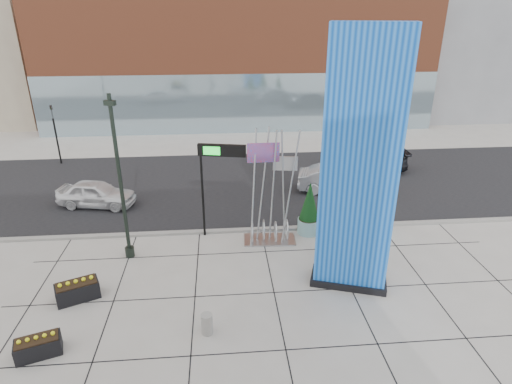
{
  "coord_description": "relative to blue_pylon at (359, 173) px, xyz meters",
  "views": [
    {
      "loc": [
        -0.85,
        -14.37,
        9.97
      ],
      "look_at": [
        0.57,
        2.0,
        2.92
      ],
      "focal_mm": 30.0,
      "sensor_mm": 36.0,
      "label": 1
    }
  ],
  "objects": [
    {
      "name": "overhead_street_sign",
      "position": [
        -4.97,
        4.4,
        -0.76
      ],
      "size": [
        2.13,
        0.62,
        4.54
      ],
      "rotation": [
        0.0,
        0.0,
        -0.2
      ],
      "color": "black",
      "rests_on": "ground"
    },
    {
      "name": "tower_podium",
      "position": [
        -3.0,
        27.6,
        0.85
      ],
      "size": [
        34.0,
        10.0,
        11.0
      ],
      "primitive_type": "cube",
      "color": "#99492C",
      "rests_on": "ground"
    },
    {
      "name": "traffic_signal",
      "position": [
        -16.0,
        15.6,
        -2.35
      ],
      "size": [
        0.15,
        0.18,
        4.1
      ],
      "color": "black",
      "rests_on": "ground"
    },
    {
      "name": "street_asphalt",
      "position": [
        -4.0,
        10.6,
        -4.64
      ],
      "size": [
        80.0,
        12.0,
        0.02
      ],
      "primitive_type": "cube",
      "color": "black",
      "rests_on": "ground"
    },
    {
      "name": "car_dark_east",
      "position": [
        4.8,
        12.17,
        -3.91
      ],
      "size": [
        5.18,
        2.25,
        1.48
      ],
      "primitive_type": "imported",
      "rotation": [
        0.0,
        0.0,
        -1.61
      ],
      "color": "black",
      "rests_on": "ground"
    },
    {
      "name": "ground",
      "position": [
        -4.0,
        0.6,
        -4.65
      ],
      "size": [
        160.0,
        160.0,
        0.0
      ],
      "primitive_type": "plane",
      "color": "#9E9991",
      "rests_on": "ground"
    },
    {
      "name": "round_planter_mid",
      "position": [
        0.97,
        2.66,
        -3.33
      ],
      "size": [
        1.12,
        1.12,
        2.8
      ],
      "color": "#8DBEBD",
      "rests_on": "ground"
    },
    {
      "name": "building_grey_parking",
      "position": [
        22.0,
        32.6,
        4.35
      ],
      "size": [
        20.0,
        18.0,
        18.0
      ],
      "primitive_type": "cube",
      "color": "slate",
      "rests_on": "ground"
    },
    {
      "name": "box_planter_north",
      "position": [
        -10.33,
        -0.12,
        -4.27
      ],
      "size": [
        1.69,
        1.3,
        0.84
      ],
      "rotation": [
        0.0,
        0.0,
        0.41
      ],
      "color": "black",
      "rests_on": "ground"
    },
    {
      "name": "tower_glass_front",
      "position": [
        -3.0,
        22.8,
        -2.15
      ],
      "size": [
        34.0,
        0.6,
        5.0
      ],
      "primitive_type": "cube",
      "color": "#8CA5B2",
      "rests_on": "ground"
    },
    {
      "name": "round_planter_west",
      "position": [
        -0.76,
        4.2,
        -3.42
      ],
      "size": [
        1.04,
        1.04,
        2.61
      ],
      "color": "#8DBEBD",
      "rests_on": "ground"
    },
    {
      "name": "box_planter_south",
      "position": [
        -10.72,
        -2.91,
        -4.32
      ],
      "size": [
        1.48,
        1.06,
        0.73
      ],
      "rotation": [
        0.0,
        0.0,
        0.33
      ],
      "color": "black",
      "rests_on": "ground"
    },
    {
      "name": "blue_pylon",
      "position": [
        0.0,
        0.0,
        0.0
      ],
      "size": [
        3.15,
        2.13,
        9.63
      ],
      "rotation": [
        0.0,
        0.0,
        -0.32
      ],
      "color": "blue",
      "rests_on": "ground"
    },
    {
      "name": "public_art_sculpture",
      "position": [
        -2.69,
        3.59,
        -3.24
      ],
      "size": [
        2.42,
        1.3,
        5.38
      ],
      "rotation": [
        0.0,
        0.0,
        -0.05
      ],
      "color": "#B8BABE",
      "rests_on": "ground"
    },
    {
      "name": "concrete_bollard",
      "position": [
        -5.5,
        -2.4,
        -4.28
      ],
      "size": [
        0.39,
        0.39,
        0.75
      ],
      "primitive_type": "cylinder",
      "color": "gray",
      "rests_on": "ground"
    },
    {
      "name": "lamp_post",
      "position": [
        -8.95,
        2.75,
        -1.76
      ],
      "size": [
        0.48,
        0.39,
        7.07
      ],
      "rotation": [
        0.0,
        0.0,
        -0.36
      ],
      "color": "black",
      "rests_on": "ground"
    },
    {
      "name": "car_white_west",
      "position": [
        -11.67,
        8.21,
        -3.94
      ],
      "size": [
        4.41,
        2.47,
        1.42
      ],
      "primitive_type": "imported",
      "rotation": [
        0.0,
        0.0,
        1.37
      ],
      "color": "white",
      "rests_on": "ground"
    },
    {
      "name": "curb_edge",
      "position": [
        -4.0,
        4.6,
        -4.59
      ],
      "size": [
        80.0,
        0.3,
        0.12
      ],
      "primitive_type": "cube",
      "color": "gray",
      "rests_on": "ground"
    },
    {
      "name": "round_planter_east",
      "position": [
        2.78,
        3.99,
        -3.49
      ],
      "size": [
        0.99,
        0.99,
        2.47
      ],
      "color": "#8DBEBD",
      "rests_on": "ground"
    },
    {
      "name": "car_silver_mid",
      "position": [
        1.98,
        8.92,
        -3.87
      ],
      "size": [
        4.98,
        2.74,
        1.56
      ],
      "primitive_type": "imported",
      "rotation": [
        0.0,
        0.0,
        1.33
      ],
      "color": "#A3A5AB",
      "rests_on": "ground"
    }
  ]
}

